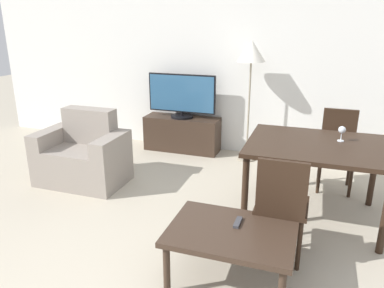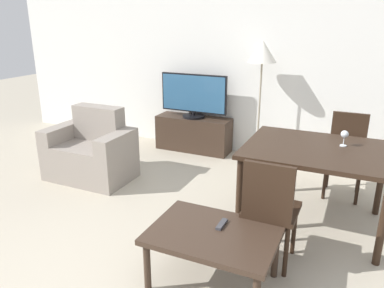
# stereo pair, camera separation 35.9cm
# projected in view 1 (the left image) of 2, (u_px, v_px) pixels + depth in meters

# --- Properties ---
(wall_back) EXTENTS (7.78, 0.06, 2.70)m
(wall_back) POSITION_uv_depth(u_px,v_px,m) (234.00, 57.00, 5.12)
(wall_back) COLOR white
(wall_back) RESTS_ON ground_plane
(armchair) EXTENTS (1.00, 0.64, 0.85)m
(armchair) POSITION_uv_depth(u_px,v_px,m) (83.00, 157.00, 4.38)
(armchair) COLOR gray
(armchair) RESTS_ON ground_plane
(tv_stand) EXTENTS (1.08, 0.36, 0.50)m
(tv_stand) POSITION_uv_depth(u_px,v_px,m) (182.00, 134.00, 5.46)
(tv_stand) COLOR #38281E
(tv_stand) RESTS_ON ground_plane
(tv) EXTENTS (0.98, 0.32, 0.62)m
(tv) POSITION_uv_depth(u_px,v_px,m) (182.00, 96.00, 5.28)
(tv) COLOR black
(tv) RESTS_ON tv_stand
(coffee_table) EXTENTS (0.89, 0.64, 0.43)m
(coffee_table) POSITION_uv_depth(u_px,v_px,m) (231.00, 236.00, 2.66)
(coffee_table) COLOR #38281E
(coffee_table) RESTS_ON ground_plane
(dining_table) EXTENTS (1.26, 1.01, 0.75)m
(dining_table) POSITION_uv_depth(u_px,v_px,m) (317.00, 152.00, 3.47)
(dining_table) COLOR black
(dining_table) RESTS_ON ground_plane
(dining_chair_near) EXTENTS (0.40, 0.40, 0.89)m
(dining_chair_near) POSITION_uv_depth(u_px,v_px,m) (282.00, 203.00, 2.87)
(dining_chair_near) COLOR black
(dining_chair_near) RESTS_ON ground_plane
(dining_chair_far) EXTENTS (0.40, 0.40, 0.89)m
(dining_chair_far) POSITION_uv_depth(u_px,v_px,m) (338.00, 145.00, 4.18)
(dining_chair_far) COLOR black
(dining_chair_far) RESTS_ON ground_plane
(floor_lamp) EXTENTS (0.36, 0.36, 1.59)m
(floor_lamp) POSITION_uv_depth(u_px,v_px,m) (251.00, 57.00, 4.72)
(floor_lamp) COLOR gray
(floor_lamp) RESTS_ON ground_plane
(remote_primary) EXTENTS (0.04, 0.15, 0.02)m
(remote_primary) POSITION_uv_depth(u_px,v_px,m) (238.00, 222.00, 2.72)
(remote_primary) COLOR #38383D
(remote_primary) RESTS_ON coffee_table
(wine_glass_left) EXTENTS (0.07, 0.07, 0.15)m
(wine_glass_left) POSITION_uv_depth(u_px,v_px,m) (342.00, 131.00, 3.48)
(wine_glass_left) COLOR silver
(wine_glass_left) RESTS_ON dining_table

